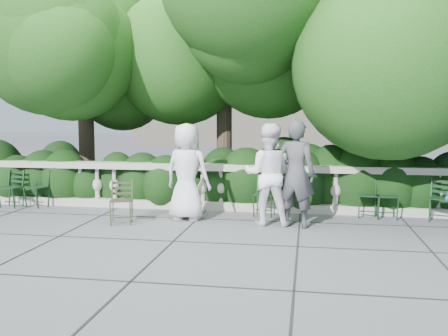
% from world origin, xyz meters
% --- Properties ---
extents(ground, '(90.00, 90.00, 0.00)m').
position_xyz_m(ground, '(0.00, 0.00, 0.00)').
color(ground, '#53575B').
rests_on(ground, ground).
extents(balustrade, '(12.00, 0.44, 1.00)m').
position_xyz_m(balustrade, '(0.00, 1.80, 0.49)').
color(balustrade, '#9E998E').
rests_on(balustrade, ground).
extents(shrub_hedge, '(15.00, 2.60, 1.70)m').
position_xyz_m(shrub_hedge, '(0.00, 3.00, 0.00)').
color(shrub_hedge, black).
rests_on(shrub_hedge, ground).
extents(tree_canopy, '(15.04, 6.52, 6.78)m').
position_xyz_m(tree_canopy, '(0.69, 3.19, 3.96)').
color(tree_canopy, '#3F3023').
rests_on(tree_canopy, ground).
extents(chair_a, '(0.48, 0.52, 0.84)m').
position_xyz_m(chair_a, '(-4.87, 1.19, 0.00)').
color(chair_a, black).
rests_on(chair_a, ground).
extents(chair_b, '(0.57, 0.59, 0.84)m').
position_xyz_m(chair_b, '(-4.34, 1.31, 0.00)').
color(chair_b, black).
rests_on(chair_b, ground).
extents(chair_c, '(0.50, 0.54, 0.84)m').
position_xyz_m(chair_c, '(0.76, 1.15, 0.00)').
color(chair_c, black).
rests_on(chair_c, ground).
extents(chair_d, '(0.47, 0.50, 0.84)m').
position_xyz_m(chair_d, '(3.19, 1.30, 0.00)').
color(chair_d, black).
rests_on(chair_d, ground).
extents(chair_e, '(0.56, 0.59, 0.84)m').
position_xyz_m(chair_e, '(4.12, 1.19, 0.00)').
color(chair_e, black).
rests_on(chair_e, ground).
extents(chair_f, '(0.48, 0.52, 0.84)m').
position_xyz_m(chair_f, '(2.83, 1.35, 0.00)').
color(chair_f, black).
rests_on(chair_f, ground).
extents(chair_weathered, '(0.55, 0.58, 0.84)m').
position_xyz_m(chair_weathered, '(-1.77, -0.03, 0.00)').
color(chair_weathered, black).
rests_on(chair_weathered, ground).
extents(person_businessman, '(1.04, 0.81, 1.89)m').
position_xyz_m(person_businessman, '(-0.68, 0.71, 0.95)').
color(person_businessman, silver).
rests_on(person_businessman, ground).
extents(person_woman_grey, '(0.83, 0.66, 1.97)m').
position_xyz_m(person_woman_grey, '(1.43, 0.41, 0.98)').
color(person_woman_grey, '#3C3D41').
rests_on(person_woman_grey, ground).
extents(person_casual_man, '(0.93, 0.73, 1.89)m').
position_xyz_m(person_casual_man, '(0.91, 0.53, 0.95)').
color(person_casual_man, white).
rests_on(person_casual_man, ground).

